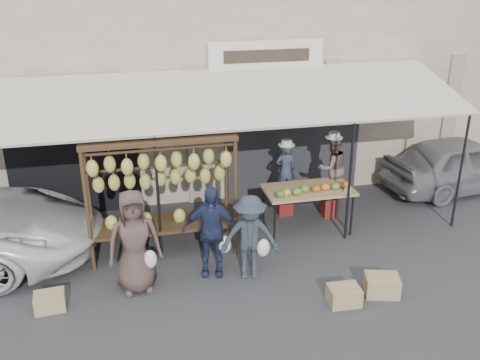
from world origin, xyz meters
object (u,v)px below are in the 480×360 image
object	(u,v)px
crate_near_a	(344,295)
banana_rack	(160,172)
produce_table	(309,191)
vendor_left	(286,170)
crate_near_b	(382,285)
customer_right	(250,238)
crate_far	(50,301)
vendor_right	(332,168)
customer_mid	(211,231)
customer_left	(134,242)
sedan	(462,163)

from	to	relation	value
crate_near_a	banana_rack	bearing A→B (deg)	138.90
produce_table	vendor_left	world-z (taller)	vendor_left
crate_near_a	crate_near_b	world-z (taller)	crate_near_b
customer_right	crate_far	xyz separation A→B (m)	(-3.19, -0.20, -0.61)
vendor_right	crate_far	size ratio (longest dim) A/B	2.96
banana_rack	customer_mid	world-z (taller)	banana_rack
produce_table	crate_near_b	size ratio (longest dim) A/B	3.23
banana_rack	vendor_right	xyz separation A→B (m)	(3.48, 0.72, -0.49)
customer_mid	customer_right	world-z (taller)	customer_mid
banana_rack	crate_near_a	size ratio (longest dim) A/B	5.37
vendor_right	customer_left	bearing A→B (deg)	14.74
banana_rack	customer_left	bearing A→B (deg)	-116.31
produce_table	customer_right	distance (m)	1.98
crate_near_b	customer_mid	bearing A→B (deg)	154.17
banana_rack	customer_right	size ratio (longest dim) A/B	1.75
crate_near_b	sedan	distance (m)	5.12
customer_mid	customer_right	distance (m)	0.65
produce_table	customer_mid	bearing A→B (deg)	-153.36
customer_mid	customer_right	xyz separation A→B (m)	(0.60, -0.25, -0.06)
banana_rack	crate_near_a	xyz separation A→B (m)	(2.55, -2.22, -1.42)
vendor_left	crate_near_b	distance (m)	3.31
banana_rack	sedan	xyz separation A→B (m)	(6.96, 1.36, -0.94)
vendor_left	vendor_right	size ratio (longest dim) A/B	0.85
customer_mid	crate_far	world-z (taller)	customer_mid
crate_near_b	sedan	bearing A→B (deg)	43.14
customer_left	crate_far	bearing A→B (deg)	-174.21
crate_near_b	crate_far	world-z (taller)	crate_near_b
vendor_left	crate_near_a	size ratio (longest dim) A/B	2.34
vendor_right	crate_near_a	xyz separation A→B (m)	(-0.93, -2.94, -0.93)
crate_far	sedan	size ratio (longest dim) A/B	0.12
customer_right	crate_far	distance (m)	3.25
crate_near_a	crate_far	distance (m)	4.52
customer_right	crate_far	world-z (taller)	customer_right
banana_rack	produce_table	bearing A→B (deg)	3.10
produce_table	vendor_right	world-z (taller)	vendor_right
produce_table	crate_far	world-z (taller)	produce_table
crate_near_b	sedan	size ratio (longest dim) A/B	0.14
vendor_left	customer_right	world-z (taller)	vendor_left
vendor_right	sedan	size ratio (longest dim) A/B	0.36
sedan	produce_table	bearing A→B (deg)	100.13
vendor_left	customer_left	world-z (taller)	customer_left
produce_table	customer_mid	distance (m)	2.34
crate_far	sedan	bearing A→B (deg)	17.04
produce_table	customer_mid	xyz separation A→B (m)	(-2.09, -1.05, -0.08)
customer_left	crate_near_b	size ratio (longest dim) A/B	3.29
banana_rack	vendor_right	distance (m)	3.59
customer_left	sedan	bearing A→B (deg)	13.32
vendor_right	customer_left	world-z (taller)	vendor_right
crate_near_b	crate_far	size ratio (longest dim) A/B	1.17
vendor_left	customer_mid	world-z (taller)	customer_mid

